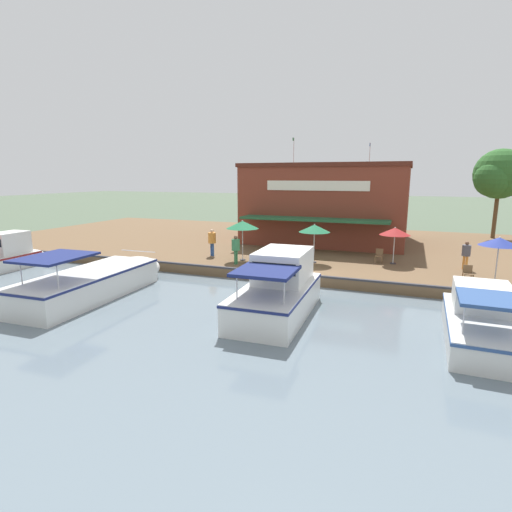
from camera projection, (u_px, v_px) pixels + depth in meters
name	position (u px, v px, depth m)	size (l,w,h in m)	color
ground_plane	(282.00, 285.00, 22.08)	(220.00, 220.00, 0.00)	#4C5B47
quay_deck	(323.00, 247.00, 32.08)	(22.00, 56.00, 0.60)	brown
quay_edge_fender	(283.00, 273.00, 22.05)	(0.20, 50.40, 0.10)	#2D2D33
waterfront_restaurant	(329.00, 203.00, 33.24)	(11.41, 12.67, 8.47)	brown
patio_umbrella_far_corner	(242.00, 225.00, 25.17)	(2.05, 2.05, 2.58)	#B7B7B7
patio_umbrella_near_quay_edge	(395.00, 231.00, 24.19)	(1.82, 1.82, 2.28)	#B7B7B7
patio_umbrella_back_row	(314.00, 228.00, 24.49)	(1.92, 1.92, 2.43)	#B7B7B7
patio_umbrella_by_entrance	(499.00, 242.00, 19.67)	(1.87, 1.87, 2.39)	#B7B7B7
cafe_chair_under_first_umbrella	(294.00, 252.00, 25.93)	(0.45, 0.45, 0.85)	brown
cafe_chair_beside_entrance	(468.00, 273.00, 20.32)	(0.48, 0.48, 0.85)	brown
cafe_chair_mid_patio	(272.00, 259.00, 23.69)	(0.46, 0.46, 0.85)	brown
cafe_chair_facing_river	(379.00, 255.00, 24.89)	(0.46, 0.46, 0.85)	brown
person_near_entrance	(236.00, 246.00, 24.24)	(0.51, 0.51, 1.79)	#337547
person_mid_patio	(466.00, 252.00, 22.94)	(0.46, 0.46, 1.64)	orange
person_at_quay_edge	(212.00, 239.00, 26.80)	(0.52, 0.52, 1.82)	#2D5193
motorboat_far_downstream	(481.00, 318.00, 14.66)	(6.72, 2.57, 2.05)	silver
motorboat_fourth_along	(7.00, 256.00, 25.34)	(5.69, 2.06, 2.34)	silver
motorboat_second_along	(100.00, 279.00, 20.13)	(9.19, 3.15, 2.42)	silver
motorboat_outer_channel	(281.00, 288.00, 17.50)	(7.18, 2.86, 2.65)	white
tree_upstream_bank	(498.00, 175.00, 33.69)	(4.41, 4.20, 7.59)	brown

